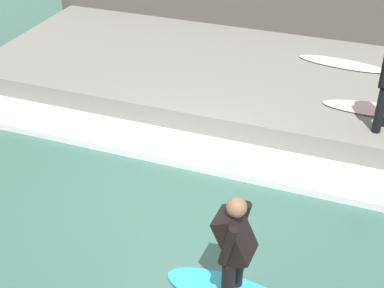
{
  "coord_description": "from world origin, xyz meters",
  "views": [
    {
      "loc": [
        -6.12,
        -2.43,
        5.3
      ],
      "look_at": [
        0.47,
        0.0,
        0.7
      ],
      "focal_mm": 50.0,
      "sensor_mm": 36.0,
      "label": 1
    }
  ],
  "objects": [
    {
      "name": "ground_plane",
      "position": [
        0.0,
        0.0,
        0.0
      ],
      "size": [
        28.0,
        28.0,
        0.0
      ],
      "primitive_type": "plane",
      "color": "#386056"
    },
    {
      "name": "concrete_ledge",
      "position": [
        3.84,
        0.0,
        0.26
      ],
      "size": [
        4.4,
        11.11,
        0.52
      ],
      "primitive_type": "cube",
      "color": "slate",
      "rests_on": "ground_plane"
    },
    {
      "name": "back_wall",
      "position": [
        6.29,
        0.0,
        0.87
      ],
      "size": [
        0.5,
        11.67,
        1.75
      ],
      "primitive_type": "cube",
      "color": "#544F49",
      "rests_on": "ground_plane"
    },
    {
      "name": "wave_foam_crest",
      "position": [
        1.17,
        0.0,
        0.06
      ],
      "size": [
        0.94,
        10.55,
        0.13
      ],
      "primitive_type": "cube",
      "color": "white",
      "rests_on": "ground_plane"
    },
    {
      "name": "surfer_riding",
      "position": [
        -1.63,
        -1.3,
        0.89
      ],
      "size": [
        0.59,
        0.51,
        1.5
      ],
      "color": "black",
      "rests_on": "surfboard_riding"
    },
    {
      "name": "surfboard_waiting_near",
      "position": [
        2.91,
        -2.73,
        0.55
      ],
      "size": [
        0.65,
        2.1,
        0.06
      ],
      "color": "beige",
      "rests_on": "concrete_ledge"
    },
    {
      "name": "surfboard_spare",
      "position": [
        4.69,
        -1.83,
        0.55
      ],
      "size": [
        0.65,
        1.9,
        0.06
      ],
      "color": "white",
      "rests_on": "concrete_ledge"
    }
  ]
}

